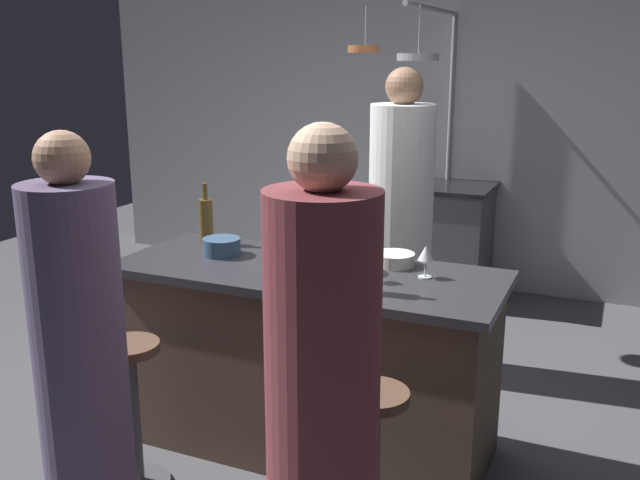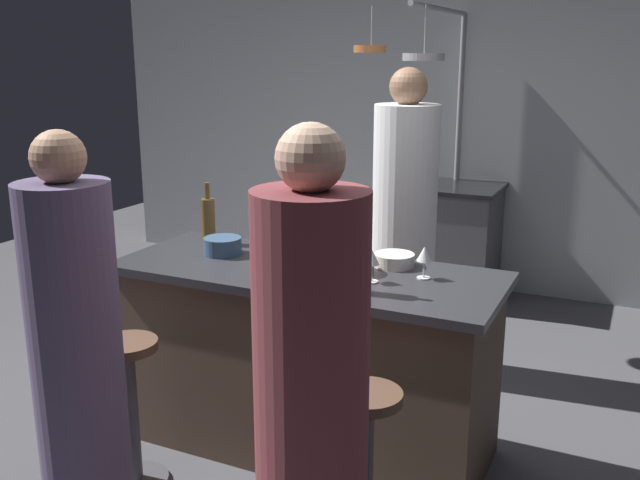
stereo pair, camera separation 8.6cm
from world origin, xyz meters
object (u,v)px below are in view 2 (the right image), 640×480
Objects in this scene: stove_range at (445,241)px; wine_bottle_amber at (208,219)px; mixing_bowl_ceramic at (394,260)px; bar_stool_left at (132,406)px; mixing_bowl_wooden at (353,265)px; chef at (404,234)px; guest_left at (77,361)px; guest_right at (311,415)px; wine_glass_by_chef at (372,259)px; wine_bottle_white at (293,255)px; pepper_mill at (269,257)px; bar_stool_right at (366,467)px; mixing_bowl_blue at (223,246)px; wine_glass_near_left_guest at (424,255)px; wine_bottle_dark at (363,267)px.

wine_bottle_amber reaches higher than stove_range.
stove_range is at bearing 98.99° from mixing_bowl_ceramic.
bar_stool_left is 3.68× the size of mixing_bowl_wooden.
guest_left is (-0.59, -2.05, -0.08)m from chef.
mixing_bowl_ceramic is at bearing 97.70° from guest_right.
bar_stool_left is at bearing -147.81° from wine_glass_by_chef.
mixing_bowl_wooden is at bearing -127.65° from mixing_bowl_ceramic.
wine_bottle_white is (-0.49, 0.83, 0.24)m from guest_right.
stove_range is at bearing 95.22° from mixing_bowl_wooden.
pepper_mill is 0.44m from wine_glass_by_chef.
wine_bottle_white is at bearing 140.15° from bar_stool_right.
mixing_bowl_ceramic is at bearing 42.69° from bar_stool_left.
bar_stool_left is at bearing -140.17° from pepper_mill.
mixing_bowl_ceramic is at bearing 11.28° from mixing_bowl_blue.
guest_right reaches higher than pepper_mill.
mixing_bowl_ceramic is at bearing 54.59° from guest_left.
bar_stool_right is at bearing -39.85° from wine_bottle_white.
bar_stool_right is at bearing -88.68° from wine_glass_near_left_guest.
bar_stool_right is 3.68× the size of mixing_bowl_wooden.
guest_left is at bearing -90.04° from mixing_bowl_blue.
guest_left is (-0.48, -3.42, 0.30)m from stove_range.
mixing_bowl_ceramic is (0.42, 0.43, -0.07)m from pepper_mill.
mixing_bowl_wooden is (0.76, 0.65, 0.56)m from bar_stool_left.
wine_bottle_white is at bearing -29.11° from wine_bottle_amber.
guest_left is 5.07× the size of wine_bottle_amber.
wine_bottle_dark is 0.29m from mixing_bowl_wooden.
wine_bottle_dark reaches higher than bar_stool_left.
stove_range is 4.76× the size of mixing_bowl_ceramic.
stove_range is at bearing 79.98° from bar_stool_left.
bar_stool_right is at bearing 85.74° from guest_right.
wine_bottle_white is 1.63× the size of mixing_bowl_blue.
wine_glass_by_chef reaches higher than mixing_bowl_ceramic.
stove_range is at bearing 78.76° from mixing_bowl_blue.
bar_stool_right is 0.87m from wine_glass_by_chef.
guest_left is 1.23m from mixing_bowl_wooden.
guest_left is at bearing -122.91° from wine_bottle_white.
guest_right reaches higher than mixing_bowl_ceramic.
wine_glass_by_chef is at bearing -7.08° from mixing_bowl_blue.
wine_bottle_amber is (-0.67, -2.25, 0.58)m from stove_range.
wine_glass_by_chef is at bearing 47.65° from guest_left.
wine_bottle_dark is (-0.16, 0.81, 0.23)m from guest_right.
wine_bottle_white is 0.56m from mixing_bowl_blue.
wine_bottle_white is at bearing -23.96° from mixing_bowl_blue.
wine_bottle_dark is (0.91, 0.41, 0.64)m from bar_stool_left.
bar_stool_left is 0.42× the size of guest_left.
guest_right reaches higher than stove_range.
wine_bottle_amber reaches higher than mixing_bowl_wooden.
pepper_mill is at bearing 39.83° from bar_stool_left.
mixing_bowl_wooden is (0.11, -1.05, 0.10)m from chef.
guest_right is at bearing -79.63° from wine_glass_by_chef.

